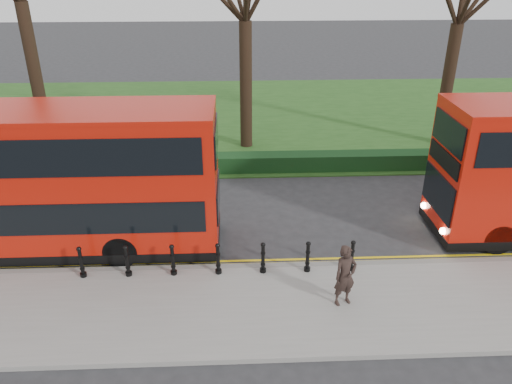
{
  "coord_description": "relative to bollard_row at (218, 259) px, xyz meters",
  "views": [
    {
      "loc": [
        1.44,
        -14.12,
        9.13
      ],
      "look_at": [
        2.08,
        0.5,
        2.0
      ],
      "focal_mm": 35.0,
      "sensor_mm": 36.0,
      "label": 1
    }
  ],
  "objects": [
    {
      "name": "ground",
      "position": [
        -0.84,
        1.35,
        -0.65
      ],
      "size": [
        120.0,
        120.0,
        0.0
      ],
      "primitive_type": "plane",
      "color": "#28282B",
      "rests_on": "ground"
    },
    {
      "name": "pavement",
      "position": [
        -0.84,
        -1.65,
        -0.58
      ],
      "size": [
        60.0,
        4.0,
        0.15
      ],
      "primitive_type": "cube",
      "color": "gray",
      "rests_on": "ground"
    },
    {
      "name": "kerb",
      "position": [
        -0.84,
        0.35,
        -0.58
      ],
      "size": [
        60.0,
        0.25,
        0.16
      ],
      "primitive_type": "cube",
      "color": "slate",
      "rests_on": "ground"
    },
    {
      "name": "grass_verge",
      "position": [
        -0.84,
        16.35,
        -0.62
      ],
      "size": [
        60.0,
        18.0,
        0.06
      ],
      "primitive_type": "cube",
      "color": "#214918",
      "rests_on": "ground"
    },
    {
      "name": "hedge",
      "position": [
        -0.84,
        8.15,
        -0.25
      ],
      "size": [
        60.0,
        0.9,
        0.8
      ],
      "primitive_type": "cube",
      "color": "black",
      "rests_on": "ground"
    },
    {
      "name": "yellow_line_outer",
      "position": [
        -0.84,
        0.65,
        -0.64
      ],
      "size": [
        60.0,
        0.1,
        0.01
      ],
      "primitive_type": "cube",
      "color": "yellow",
      "rests_on": "ground"
    },
    {
      "name": "yellow_line_inner",
      "position": [
        -0.84,
        0.85,
        -0.64
      ],
      "size": [
        60.0,
        0.1,
        0.01
      ],
      "primitive_type": "cube",
      "color": "yellow",
      "rests_on": "ground"
    },
    {
      "name": "bollard_row",
      "position": [
        0.0,
        0.0,
        0.0
      ],
      "size": [
        8.38,
        0.15,
        1.0
      ],
      "color": "black",
      "rests_on": "pavement"
    },
    {
      "name": "bus_lead",
      "position": [
        -6.07,
        1.96,
        1.78
      ],
      "size": [
        12.13,
        2.78,
        4.83
      ],
      "color": "#B21508",
      "rests_on": "ground"
    },
    {
      "name": "pedestrian",
      "position": [
        3.54,
        -1.59,
        0.42
      ],
      "size": [
        0.78,
        0.64,
        1.84
      ],
      "primitive_type": "imported",
      "rotation": [
        0.0,
        0.0,
        0.35
      ],
      "color": "black",
      "rests_on": "pavement"
    }
  ]
}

